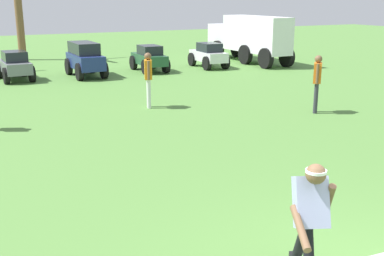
% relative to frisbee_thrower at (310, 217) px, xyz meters
% --- Properties ---
extents(frisbee_thrower, '(0.73, 0.96, 1.42)m').
position_rel_frisbee_thrower_xyz_m(frisbee_thrower, '(0.00, 0.00, 0.00)').
color(frisbee_thrower, black).
rests_on(frisbee_thrower, ground_plane).
extents(teammate_midfield, '(0.39, 0.41, 1.56)m').
position_rel_frisbee_thrower_xyz_m(teammate_midfield, '(5.62, 6.26, 0.14)').
color(teammate_midfield, '#33333D').
rests_on(teammate_midfield, ground_plane).
extents(teammate_deep, '(0.30, 0.49, 1.56)m').
position_rel_frisbee_thrower_xyz_m(teammate_deep, '(1.83, 8.92, 0.14)').
color(teammate_deep, silver).
rests_on(teammate_deep, ground_plane).
extents(parked_car_slot_b, '(1.15, 2.23, 1.10)m').
position_rel_frisbee_thrower_xyz_m(parked_car_slot_b, '(-0.86, 15.65, -0.23)').
color(parked_car_slot_b, slate).
rests_on(parked_car_slot_b, ground_plane).
extents(parked_car_slot_c, '(1.15, 2.40, 1.34)m').
position_rel_frisbee_thrower_xyz_m(parked_car_slot_c, '(1.75, 15.31, -0.08)').
color(parked_car_slot_c, navy).
rests_on(parked_car_slot_c, ground_plane).
extents(parked_car_slot_d, '(1.15, 2.23, 1.10)m').
position_rel_frisbee_thrower_xyz_m(parked_car_slot_d, '(4.54, 15.43, -0.23)').
color(parked_car_slot_d, '#235133').
rests_on(parked_car_slot_d, ground_plane).
extents(parked_car_slot_e, '(1.19, 2.24, 1.10)m').
position_rel_frisbee_thrower_xyz_m(parked_car_slot_e, '(7.33, 15.28, -0.23)').
color(parked_car_slot_e, silver).
rests_on(parked_car_slot_e, ground_plane).
extents(box_truck, '(1.44, 5.91, 2.20)m').
position_rel_frisbee_thrower_xyz_m(box_truck, '(10.00, 16.03, 0.43)').
color(box_truck, silver).
rests_on(box_truck, ground_plane).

